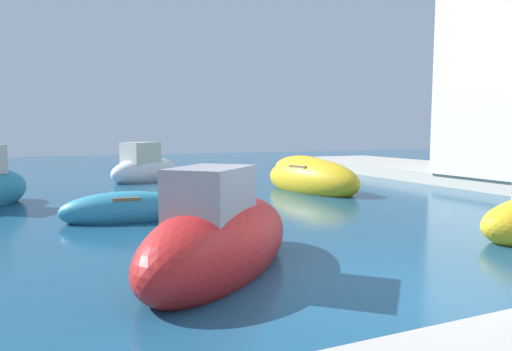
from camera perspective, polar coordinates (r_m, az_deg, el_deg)
The scene contains 6 objects.
ground at distance 6.56m, azimuth 14.91°, elevation -13.93°, with size 80.00×80.00×0.00m, color navy.
moored_boat_1 at distance 16.70m, azimuth 6.96°, elevation -0.51°, with size 2.59×4.78×1.56m.
moored_boat_3 at distance 7.16m, azimuth -4.58°, elevation -8.09°, with size 4.07×4.21×1.98m.
moored_boat_5 at distance 20.74m, azimuth -13.77°, elevation 0.77°, with size 3.92×3.27×2.03m.
moored_boat_6 at distance 21.88m, azimuth 5.89°, elevation 0.77°, with size 2.45×3.90×1.35m.
moored_boat_9 at distance 11.56m, azimuth -15.99°, elevation -4.20°, with size 3.22×1.32×0.93m.
Camera 1 is at (-3.85, -4.85, 2.16)m, focal length 31.76 mm.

